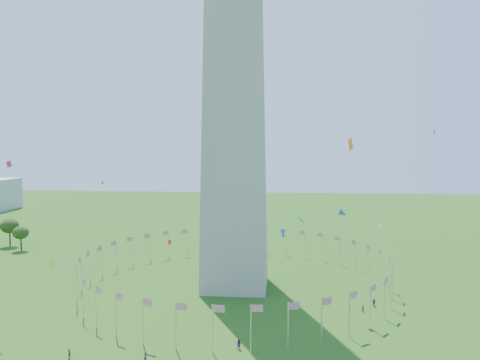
% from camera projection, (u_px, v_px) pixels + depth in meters
% --- Properties ---
extents(flag_ring, '(80.24, 80.24, 9.00)m').
position_uv_depth(flag_ring, '(235.00, 270.00, 124.39)').
color(flag_ring, silver).
rests_on(flag_ring, ground).
extents(kites_aloft, '(109.66, 79.36, 37.44)m').
position_uv_depth(kites_aloft, '(265.00, 231.00, 97.33)').
color(kites_aloft, blue).
rests_on(kites_aloft, ground).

